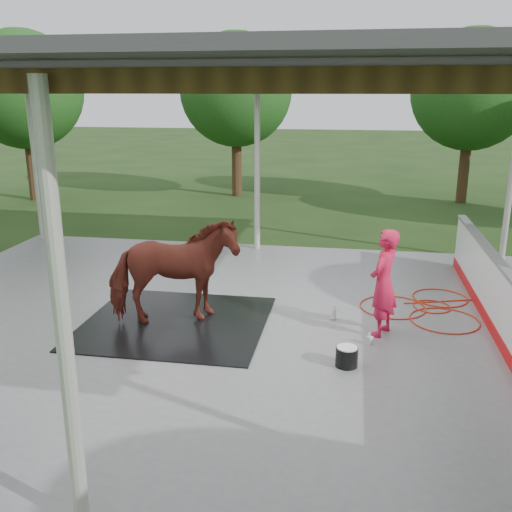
% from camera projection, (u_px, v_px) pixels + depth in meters
% --- Properties ---
extents(ground, '(100.00, 100.00, 0.00)m').
position_uv_depth(ground, '(211.00, 324.00, 9.59)').
color(ground, '#1E3814').
extents(concrete_slab, '(12.00, 10.00, 0.05)m').
position_uv_depth(concrete_slab, '(211.00, 323.00, 9.58)').
color(concrete_slab, slate).
rests_on(concrete_slab, ground).
extents(pavilion_structure, '(12.60, 10.60, 4.05)m').
position_uv_depth(pavilion_structure, '(205.00, 78.00, 8.48)').
color(pavilion_structure, beige).
rests_on(pavilion_structure, ground).
extents(dasher_board, '(0.16, 8.00, 1.15)m').
position_uv_depth(dasher_board, '(503.00, 308.00, 8.68)').
color(dasher_board, red).
rests_on(dasher_board, concrete_slab).
extents(tree_belt, '(28.00, 28.00, 5.80)m').
position_uv_depth(tree_belt, '(237.00, 90.00, 9.33)').
color(tree_belt, '#382314').
rests_on(tree_belt, ground).
extents(rubber_mat, '(2.99, 2.80, 0.02)m').
position_uv_depth(rubber_mat, '(175.00, 322.00, 9.50)').
color(rubber_mat, black).
rests_on(rubber_mat, concrete_slab).
extents(horse, '(2.27, 1.66, 1.75)m').
position_uv_depth(horse, '(173.00, 272.00, 9.26)').
color(horse, maroon).
rests_on(horse, rubber_mat).
extents(handler, '(0.63, 0.74, 1.71)m').
position_uv_depth(handler, '(383.00, 283.00, 8.85)').
color(handler, red).
rests_on(handler, concrete_slab).
extents(wash_bucket, '(0.31, 0.31, 0.29)m').
position_uv_depth(wash_bucket, '(347.00, 356.00, 7.99)').
color(wash_bucket, black).
rests_on(wash_bucket, concrete_slab).
extents(soap_bottle_a, '(0.13, 0.13, 0.27)m').
position_uv_depth(soap_bottle_a, '(333.00, 312.00, 9.62)').
color(soap_bottle_a, silver).
rests_on(soap_bottle_a, concrete_slab).
extents(soap_bottle_b, '(0.12, 0.12, 0.19)m').
position_uv_depth(soap_bottle_b, '(369.00, 338.00, 8.69)').
color(soap_bottle_b, '#338CD8').
rests_on(soap_bottle_b, concrete_slab).
extents(hose_coil, '(2.18, 2.19, 0.02)m').
position_uv_depth(hose_coil, '(425.00, 309.00, 10.10)').
color(hose_coil, red).
rests_on(hose_coil, concrete_slab).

